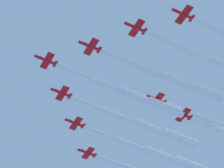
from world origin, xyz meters
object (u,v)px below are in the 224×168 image
(jet_port_inner, at_px, (177,81))
(jet_starboard_inner, at_px, (151,127))
(jet_lead, at_px, (137,96))
(jet_starboard_mid, at_px, (164,156))

(jet_port_inner, distance_m, jet_starboard_inner, 27.14)
(jet_port_inner, xyz_separation_m, jet_starboard_inner, (-21.59, -16.38, 1.50))
(jet_lead, relative_size, jet_starboard_inner, 0.95)
(jet_lead, distance_m, jet_starboard_mid, 38.19)
(jet_lead, xyz_separation_m, jet_starboard_mid, (-38.09, 1.04, 2.48))
(jet_port_inner, bearing_deg, jet_starboard_inner, -142.81)
(jet_lead, height_order, jet_starboard_inner, jet_starboard_inner)
(jet_lead, distance_m, jet_port_inner, 16.97)
(jet_port_inner, relative_size, jet_starboard_inner, 0.93)
(jet_starboard_inner, bearing_deg, jet_lead, -1.22)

